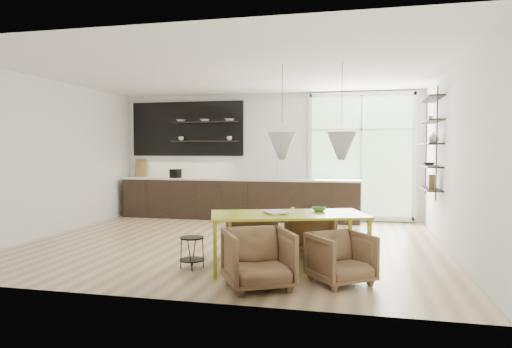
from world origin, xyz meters
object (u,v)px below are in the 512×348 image
Objects in this scene: dining_table at (288,217)px; armchair_back_left at (251,237)px; armchair_back_right at (312,231)px; armchair_front_right at (341,258)px; armchair_front_left at (258,259)px; wire_stool at (192,248)px.

dining_table is 3.25× the size of armchair_back_left.
armchair_back_left is at bearing 28.15° from armchair_back_right.
dining_table is 1.03m from armchair_back_right.
armchair_back_left reaches higher than armchair_front_right.
armchair_front_left reaches higher than armchair_back_left.
dining_table is 1.35m from wire_stool.
armchair_back_right reaches higher than wire_stool.
dining_table is at bearing 12.58° from wire_stool.
armchair_back_right is 1.79× the size of wire_stool.
armchair_back_right is (0.22, 0.94, -0.35)m from dining_table.
armchair_front_right reaches higher than wire_stool.
dining_table reaches higher than armchair_front_left.
armchair_front_left is 1.12× the size of armchair_front_right.
dining_table is 2.92× the size of armchair_back_right.
wire_stool is at bearing 119.68° from armchair_front_left.
dining_table is 5.22× the size of wire_stool.
armchair_front_left is (0.42, -1.41, 0.03)m from armchair_back_left.
armchair_back_left is at bearing 78.09° from armchair_front_left.
dining_table is 0.88m from armchair_back_left.
dining_table is 0.97m from armchair_front_right.
dining_table is at bearing 49.05° from armchair_front_left.
wire_stool is (-1.05, 0.65, -0.07)m from armchair_front_left.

